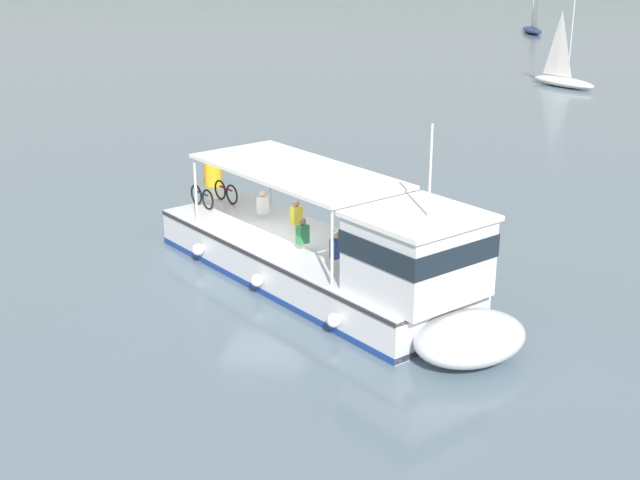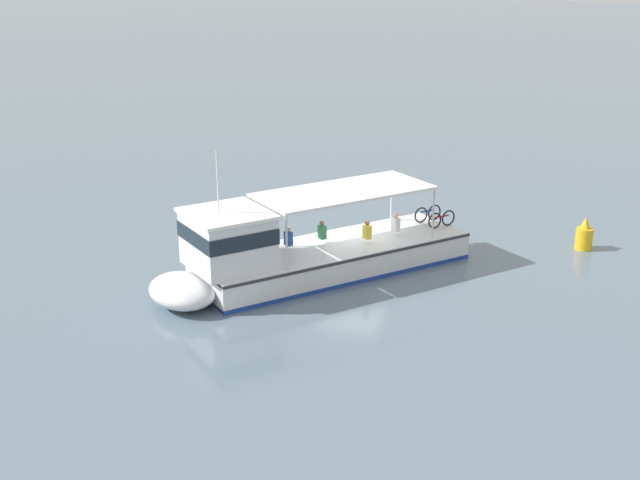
{
  "view_description": "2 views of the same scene",
  "coord_description": "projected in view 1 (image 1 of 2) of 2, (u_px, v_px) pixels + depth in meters",
  "views": [
    {
      "loc": [
        5.52,
        -23.29,
        9.42
      ],
      "look_at": [
        1.73,
        -0.84,
        1.4
      ],
      "focal_mm": 49.36,
      "sensor_mm": 36.0,
      "label": 1
    },
    {
      "loc": [
        30.23,
        7.51,
        11.63
      ],
      "look_at": [
        1.73,
        -0.84,
        1.4
      ],
      "focal_mm": 46.89,
      "sensor_mm": 36.0,
      "label": 2
    }
  ],
  "objects": [
    {
      "name": "ferry_main",
      "position": [
        343.0,
        263.0,
        23.52
      ],
      "size": [
        11.5,
        10.82,
        5.32
      ],
      "color": "silver",
      "rests_on": "ground"
    },
    {
      "name": "sailboat_horizon_east",
      "position": [
        563.0,
        78.0,
        56.19
      ],
      "size": [
        4.31,
        4.45,
        5.4
      ],
      "color": "white",
      "rests_on": "ground"
    },
    {
      "name": "sailboat_far_left",
      "position": [
        532.0,
        28.0,
        85.43
      ],
      "size": [
        2.32,
        4.98,
        5.4
      ],
      "color": "navy",
      "rests_on": "ground"
    },
    {
      "name": "ground_plane",
      "position": [
        267.0,
        273.0,
        25.66
      ],
      "size": [
        400.0,
        400.0,
        0.0
      ],
      "primitive_type": "plane",
      "color": "slate"
    },
    {
      "name": "channel_buoy",
      "position": [
        213.0,
        171.0,
        34.33
      ],
      "size": [
        0.7,
        0.7,
        1.4
      ],
      "color": "gold",
      "rests_on": "ground"
    }
  ]
}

